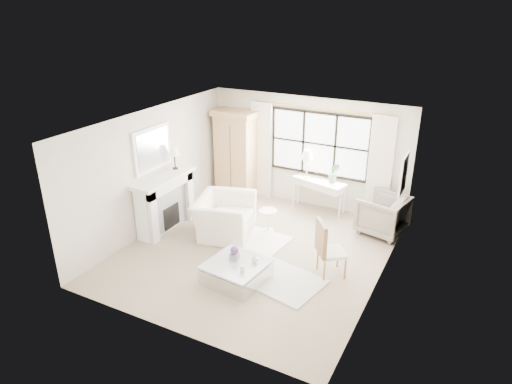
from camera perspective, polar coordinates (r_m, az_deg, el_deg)
floor at (r=9.45m, az=-0.15°, el=-7.41°), size 5.50×5.50×0.00m
ceiling at (r=8.41m, az=-0.16°, el=8.65°), size 5.50×5.50×0.00m
wall_back at (r=11.20m, az=6.43°, el=5.00°), size 5.00×0.00×5.00m
wall_front at (r=6.79m, az=-11.12°, el=-7.87°), size 5.00×0.00×5.00m
wall_left at (r=10.17m, az=-12.73°, el=2.68°), size 0.00×5.50×5.50m
wall_right at (r=8.09m, az=15.74°, el=-3.04°), size 0.00×5.50×5.50m
window_pane at (r=11.01m, az=7.91°, el=5.97°), size 2.40×0.02×1.50m
window_frame at (r=11.00m, az=7.89°, el=5.96°), size 2.50×0.04×1.50m
curtain_rod at (r=10.73m, az=8.05°, el=10.33°), size 3.30×0.04×0.04m
curtain_left at (r=11.61m, az=0.69°, el=5.21°), size 0.55×0.10×2.47m
curtain_right at (r=10.67m, az=15.22°, el=2.74°), size 0.55×0.10×2.47m
fireplace at (r=10.29m, az=-11.43°, el=-1.17°), size 0.58×1.66×1.26m
mirror_frame at (r=10.00m, az=-12.84°, el=5.29°), size 0.05×1.15×0.95m
mirror_glass at (r=9.98m, az=-12.71°, el=5.27°), size 0.02×1.00×0.80m
art_frame at (r=9.57m, az=17.98°, el=2.09°), size 0.04×0.62×0.82m
art_canvas at (r=9.58m, az=17.86°, el=2.11°), size 0.01×0.52×0.72m
mantel_lamp at (r=10.29m, az=-10.19°, el=4.93°), size 0.22×0.22×0.51m
armoire at (r=11.75m, az=-2.47°, el=4.91°), size 1.17×0.78×2.24m
console_table at (r=11.12m, az=7.82°, el=-0.44°), size 1.37×0.78×0.80m
console_lamp at (r=10.91m, az=6.42°, el=4.54°), size 0.28×0.28×0.69m
orchid_plant at (r=10.79m, az=9.72°, el=2.40°), size 0.28×0.22×0.50m
side_table at (r=10.09m, az=1.49°, el=-3.20°), size 0.40×0.40×0.51m
rug_left at (r=9.88m, az=-0.67°, el=-5.86°), size 1.62×1.22×0.03m
rug_right at (r=8.55m, az=3.22°, el=-10.95°), size 1.62×1.34×0.03m
club_armchair at (r=9.93m, az=-4.00°, el=-3.07°), size 1.45×1.57×0.86m
wingback_chair at (r=10.35m, az=15.55°, el=-2.75°), size 1.14×1.12×0.87m
french_chair at (r=8.69m, az=9.25°, el=-8.34°), size 0.68×0.68×1.08m
coffee_table at (r=8.46m, az=-2.46°, el=-9.98°), size 1.10×1.10×0.38m
planter_box at (r=8.44m, az=-2.71°, el=-8.04°), size 0.18×0.18×0.12m
planter_flowers at (r=8.37m, az=-2.73°, el=-7.26°), size 0.15×0.15×0.15m
pillar_candle at (r=8.07m, az=-1.74°, el=-9.60°), size 0.08×0.08×0.12m
coffee_vase at (r=8.33m, az=-0.13°, el=-8.36°), size 0.17×0.17×0.14m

